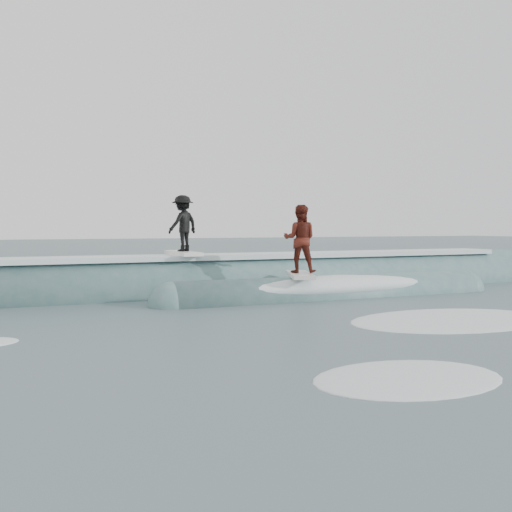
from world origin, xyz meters
name	(u,v)px	position (x,y,z in m)	size (l,w,h in m)	color
ground	(364,326)	(0.00, 0.00, 0.00)	(160.00, 160.00, 0.00)	#374E51
breaking_wave	(259,291)	(0.34, 5.91, 0.04)	(22.52, 3.83, 2.10)	#3D6466
surfer_black	(183,226)	(-1.81, 6.32, 1.92)	(1.17, 2.01, 1.67)	white
surfer_red	(300,242)	(0.74, 4.12, 1.51)	(1.20, 2.07, 1.89)	silver
whitewater	(483,331)	(1.74, -1.27, 0.00)	(14.46, 6.05, 0.10)	white
far_swells	(153,267)	(-0.11, 17.65, 0.00)	(39.69, 8.65, 0.80)	#3D6466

